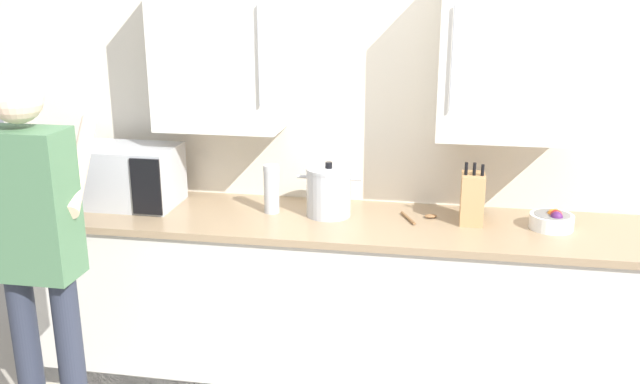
{
  "coord_description": "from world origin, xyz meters",
  "views": [
    {
      "loc": [
        0.41,
        -2.37,
        2.0
      ],
      "look_at": [
        -0.15,
        0.77,
        1.05
      ],
      "focal_mm": 38.3,
      "sensor_mm": 36.0,
      "label": 1
    }
  ],
  "objects_px": {
    "thermos_flask": "(271,189)",
    "stock_pot": "(329,192)",
    "fruit_bowl": "(552,220)",
    "microwave_oven": "(119,176)",
    "knife_block": "(472,198)",
    "wooden_spoon": "(421,217)",
    "person_figure": "(35,241)"
  },
  "relations": [
    {
      "from": "person_figure",
      "to": "microwave_oven",
      "type": "bearing_deg",
      "value": 93.99
    },
    {
      "from": "knife_block",
      "to": "stock_pot",
      "type": "xyz_separation_m",
      "value": [
        -0.71,
        -0.01,
        -0.0
      ]
    },
    {
      "from": "wooden_spoon",
      "to": "person_figure",
      "type": "xyz_separation_m",
      "value": [
        -1.52,
        -0.92,
        0.11
      ]
    },
    {
      "from": "fruit_bowl",
      "to": "person_figure",
      "type": "height_order",
      "value": "person_figure"
    },
    {
      "from": "microwave_oven",
      "to": "stock_pot",
      "type": "xyz_separation_m",
      "value": [
        1.12,
        0.02,
        -0.03
      ]
    },
    {
      "from": "person_figure",
      "to": "knife_block",
      "type": "bearing_deg",
      "value": 27.09
    },
    {
      "from": "thermos_flask",
      "to": "stock_pot",
      "type": "xyz_separation_m",
      "value": [
        0.29,
        0.01,
        -0.0
      ]
    },
    {
      "from": "person_figure",
      "to": "thermos_flask",
      "type": "bearing_deg",
      "value": 49.38
    },
    {
      "from": "microwave_oven",
      "to": "person_figure",
      "type": "relative_size",
      "value": 0.42
    },
    {
      "from": "stock_pot",
      "to": "wooden_spoon",
      "type": "bearing_deg",
      "value": 3.37
    },
    {
      "from": "microwave_oven",
      "to": "thermos_flask",
      "type": "height_order",
      "value": "microwave_oven"
    },
    {
      "from": "thermos_flask",
      "to": "stock_pot",
      "type": "relative_size",
      "value": 0.77
    },
    {
      "from": "microwave_oven",
      "to": "wooden_spoon",
      "type": "bearing_deg",
      "value": 1.54
    },
    {
      "from": "microwave_oven",
      "to": "stock_pot",
      "type": "height_order",
      "value": "microwave_oven"
    },
    {
      "from": "fruit_bowl",
      "to": "stock_pot",
      "type": "distance_m",
      "value": 1.09
    },
    {
      "from": "thermos_flask",
      "to": "wooden_spoon",
      "type": "relative_size",
      "value": 1.31
    },
    {
      "from": "knife_block",
      "to": "person_figure",
      "type": "relative_size",
      "value": 0.18
    },
    {
      "from": "fruit_bowl",
      "to": "wooden_spoon",
      "type": "distance_m",
      "value": 0.62
    },
    {
      "from": "knife_block",
      "to": "wooden_spoon",
      "type": "xyz_separation_m",
      "value": [
        -0.24,
        0.02,
        -0.12
      ]
    },
    {
      "from": "knife_block",
      "to": "fruit_bowl",
      "type": "bearing_deg",
      "value": -2.92
    },
    {
      "from": "thermos_flask",
      "to": "stock_pot",
      "type": "height_order",
      "value": "stock_pot"
    },
    {
      "from": "knife_block",
      "to": "stock_pot",
      "type": "relative_size",
      "value": 0.96
    },
    {
      "from": "stock_pot",
      "to": "person_figure",
      "type": "relative_size",
      "value": 0.19
    },
    {
      "from": "knife_block",
      "to": "person_figure",
      "type": "bearing_deg",
      "value": -152.91
    },
    {
      "from": "stock_pot",
      "to": "person_figure",
      "type": "xyz_separation_m",
      "value": [
        -1.06,
        -0.89,
        -0.0
      ]
    },
    {
      "from": "microwave_oven",
      "to": "fruit_bowl",
      "type": "height_order",
      "value": "microwave_oven"
    },
    {
      "from": "stock_pot",
      "to": "fruit_bowl",
      "type": "bearing_deg",
      "value": -0.6
    },
    {
      "from": "microwave_oven",
      "to": "thermos_flask",
      "type": "bearing_deg",
      "value": 0.7
    },
    {
      "from": "knife_block",
      "to": "wooden_spoon",
      "type": "bearing_deg",
      "value": 175.46
    },
    {
      "from": "thermos_flask",
      "to": "stock_pot",
      "type": "bearing_deg",
      "value": 0.99
    },
    {
      "from": "microwave_oven",
      "to": "stock_pot",
      "type": "distance_m",
      "value": 1.12
    },
    {
      "from": "microwave_oven",
      "to": "knife_block",
      "type": "xyz_separation_m",
      "value": [
        1.82,
        0.02,
        -0.03
      ]
    }
  ]
}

